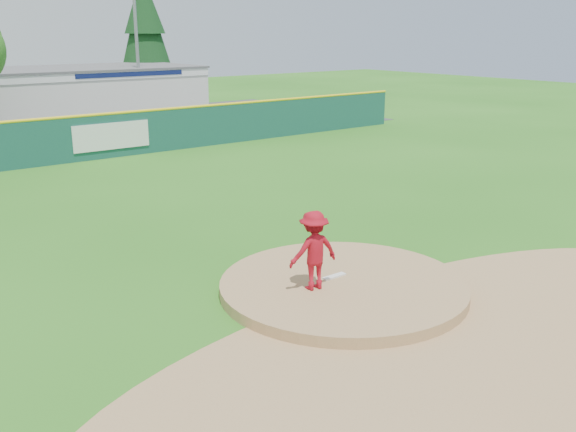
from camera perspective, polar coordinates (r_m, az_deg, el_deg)
ground at (r=14.48m, az=4.91°, el=-6.70°), size 120.00×120.00×0.00m
pitchers_mound at (r=14.48m, az=4.91°, el=-6.70°), size 5.50×5.50×0.50m
pitching_rubber at (r=14.58m, az=4.13°, el=-5.37°), size 0.60×0.15×0.04m
infield_dirt_arc at (r=12.66m, az=14.31°, el=-10.68°), size 15.40×15.40×0.01m
parking_lot at (r=38.25m, az=-23.86°, el=6.41°), size 44.00×16.00×0.02m
pitcher at (r=13.66m, az=2.29°, el=-3.07°), size 1.21×0.81×1.73m
van at (r=35.75m, az=-20.86°, el=7.14°), size 4.70×2.91×1.21m
pool_building_grp at (r=44.55m, az=-18.24°, el=10.33°), size 15.20×8.20×3.31m
outfield_fence at (r=29.54m, az=-19.59°, el=6.46°), size 40.00×0.14×2.07m
conifer_tree at (r=50.80m, az=-12.60°, el=15.76°), size 4.40×4.40×9.50m
light_pole_right at (r=42.76m, az=-13.36°, el=15.70°), size 1.75×0.25×10.00m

